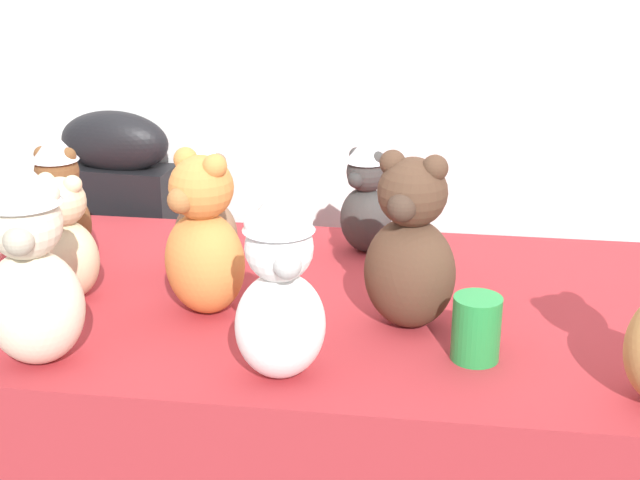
# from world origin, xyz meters

# --- Properties ---
(display_table) EXTENTS (1.66, 0.80, 0.72)m
(display_table) POSITION_xyz_m (0.00, 0.25, 0.36)
(display_table) COLOR maroon
(display_table) RESTS_ON ground_plane
(instrument_case) EXTENTS (0.29, 0.14, 0.95)m
(instrument_case) POSITION_xyz_m (-0.59, 0.78, 0.48)
(instrument_case) COLOR black
(instrument_case) RESTS_ON ground_plane
(teddy_bear_cocoa) EXTENTS (0.19, 0.18, 0.32)m
(teddy_bear_cocoa) POSITION_xyz_m (0.17, 0.16, 0.87)
(teddy_bear_cocoa) COLOR #4C3323
(teddy_bear_cocoa) RESTS_ON display_table
(teddy_bear_ginger) EXTENTS (0.20, 0.19, 0.30)m
(teddy_bear_ginger) POSITION_xyz_m (-0.20, 0.17, 0.87)
(teddy_bear_ginger) COLOR #D17F3D
(teddy_bear_ginger) RESTS_ON display_table
(teddy_bear_chestnut) EXTENTS (0.13, 0.11, 0.27)m
(teddy_bear_chestnut) POSITION_xyz_m (-0.56, 0.38, 0.86)
(teddy_bear_chestnut) COLOR brown
(teddy_bear_chestnut) RESTS_ON display_table
(teddy_bear_mocha) EXTENTS (0.14, 0.13, 0.28)m
(teddy_bear_mocha) POSITION_xyz_m (-0.25, 0.35, 0.86)
(teddy_bear_mocha) COLOR #7F6047
(teddy_bear_mocha) RESTS_ON display_table
(teddy_bear_charcoal) EXTENTS (0.15, 0.14, 0.25)m
(teddy_bear_charcoal) POSITION_xyz_m (0.06, 0.51, 0.85)
(teddy_bear_charcoal) COLOR #383533
(teddy_bear_charcoal) RESTS_ON display_table
(teddy_bear_sand) EXTENTS (0.14, 0.13, 0.24)m
(teddy_bear_sand) POSITION_xyz_m (-0.47, 0.19, 0.84)
(teddy_bear_sand) COLOR #CCB78E
(teddy_bear_sand) RESTS_ON display_table
(teddy_bear_cream) EXTENTS (0.19, 0.17, 0.35)m
(teddy_bear_cream) POSITION_xyz_m (-0.42, -0.06, 0.89)
(teddy_bear_cream) COLOR beige
(teddy_bear_cream) RESTS_ON display_table
(teddy_bear_snow) EXTENTS (0.18, 0.16, 0.32)m
(teddy_bear_snow) POSITION_xyz_m (-0.02, -0.05, 0.88)
(teddy_bear_snow) COLOR white
(teddy_bear_snow) RESTS_ON display_table
(party_cup_green) EXTENTS (0.08, 0.08, 0.11)m
(party_cup_green) POSITION_xyz_m (0.29, 0.06, 0.78)
(party_cup_green) COLOR #238C3D
(party_cup_green) RESTS_ON display_table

